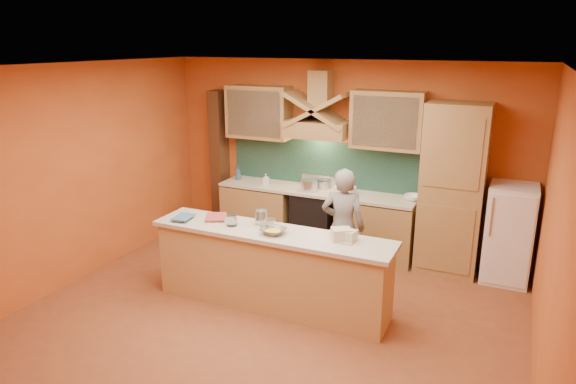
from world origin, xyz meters
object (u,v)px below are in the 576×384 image
at_px(person, 343,227).
at_px(kitchen_scale, 270,225).
at_px(fridge, 509,233).
at_px(stove, 315,219).
at_px(mixing_bowl, 273,231).

distance_m(person, kitchen_scale, 1.06).
bearing_deg(fridge, stove, 180.00).
bearing_deg(person, mixing_bowl, 54.87).
height_order(stove, kitchen_scale, kitchen_scale).
height_order(stove, fridge, fridge).
height_order(kitchen_scale, mixing_bowl, kitchen_scale).
height_order(person, kitchen_scale, person).
bearing_deg(fridge, kitchen_scale, -144.42).
bearing_deg(mixing_bowl, kitchen_scale, 128.51).
bearing_deg(fridge, mixing_bowl, -141.07).
bearing_deg(kitchen_scale, fridge, 11.24).
relative_size(kitchen_scale, mixing_bowl, 0.40).
bearing_deg(kitchen_scale, mixing_bowl, -75.83).
xyz_separation_m(fridge, person, (-1.93, -0.99, 0.12)).
distance_m(fridge, mixing_bowl, 3.15).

